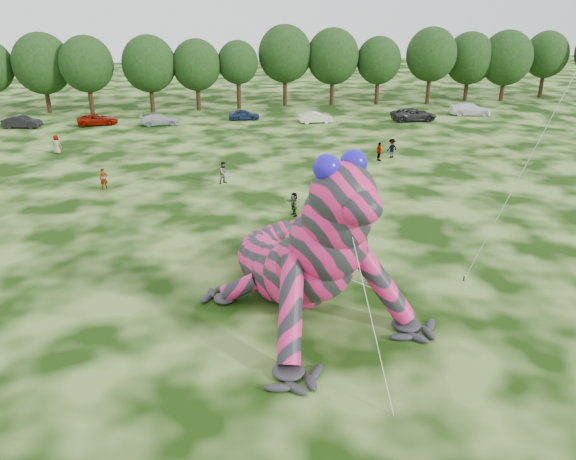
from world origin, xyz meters
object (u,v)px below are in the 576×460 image
Objects in this scene: tree_15 at (506,66)px; car_3 at (160,120)px; car_6 at (414,115)px; spectator_1 at (224,173)px; tree_16 at (545,65)px; spectator_0 at (104,179)px; tree_8 at (197,75)px; tree_14 at (469,66)px; car_4 at (244,115)px; spectator_5 at (294,204)px; car_2 at (98,120)px; inflatable_gecko at (285,220)px; tree_9 at (238,75)px; tree_12 at (378,71)px; tree_11 at (333,67)px; tree_6 at (88,75)px; car_1 at (22,122)px; spectator_4 at (57,144)px; tree_13 at (430,66)px; spectator_2 at (392,148)px; tree_5 at (44,73)px; tree_7 at (150,74)px; car_5 at (316,117)px; tree_10 at (285,66)px; spectator_3 at (379,152)px.

tree_15 is 48.39m from car_3.
spectator_1 reaches higher than car_6.
spectator_0 is (-57.16, -34.58, -3.88)m from tree_16.
tree_14 reaches higher than tree_8.
spectator_5 is at bearing -176.12° from car_4.
car_2 is at bearing -169.28° from tree_14.
inflatable_gecko is 70.60m from tree_16.
tree_8 reaches higher than car_3.
tree_9 is 32.43m from tree_14.
tree_12 is at bearing -85.18° from car_2.
tree_8 reaches higher than tree_9.
spectator_5 is (-12.20, -41.15, -4.24)m from tree_11.
car_1 is at bearing -130.19° from tree_6.
spectator_4 is (-38.53, -9.38, 0.12)m from car_6.
tree_8 is at bearing -31.14° from car_3.
tree_13 is (44.69, 0.44, 0.32)m from tree_6.
car_4 is 32.69m from spectator_5.
car_6 is (-12.53, -12.72, -3.96)m from tree_14.
car_4 is 2.10× the size of spectator_2.
car_3 is at bearing -60.29° from spectator_2.
tree_13 is (50.26, -1.31, 0.17)m from tree_5.
tree_11 is at bearing 175.82° from tree_12.
tree_6 is at bearing 83.67° from spectator_1.
tree_7 is at bearing 76.64° from inflatable_gecko.
tree_5 reaches higher than spectator_1.
car_5 is at bearing -97.94° from spectator_2.
tree_12 is 5.12× the size of spectator_2.
spectator_4 is 31.10m from spectator_2.
tree_6 is 40.47m from spectator_2.
car_5 is at bearing -104.59° from car_2.
car_6 is at bearing -19.20° from tree_7.
tree_5 is at bearing 67.28° from car_5.
inflatable_gecko is at bearing -24.87° from spectator_5.
tree_6 is (-16.85, 50.72, 0.67)m from inflatable_gecko.
tree_12 is 25.49m from tree_16.
car_6 is 3.05× the size of spectator_2.
tree_10 is 1.97× the size of car_6.
car_4 is at bearing -167.75° from tree_16.
tree_14 reaches higher than car_3.
tree_12 is at bearing 1.78° from tree_8.
tree_6 reaches higher than spectator_5.
spectator_3 is at bearing 10.33° from spectator_2.
spectator_0 reaches higher than car_3.
car_6 reaches higher than car_5.
tree_5 is 1.84× the size of car_6.
car_3 is 2.48× the size of spectator_1.
tree_14 reaches higher than car_1.
spectator_1 is at bearing -96.51° from tree_9.
car_1 reaches higher than car_5.
tree_6 is 44.19m from spectator_5.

